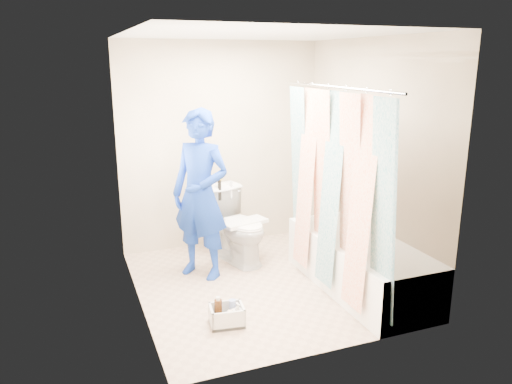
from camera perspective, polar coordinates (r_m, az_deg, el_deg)
name	(u,v)px	position (r m, az deg, el deg)	size (l,w,h in m)	color
floor	(262,284)	(5.10, 0.69, -10.46)	(2.60, 2.60, 0.00)	tan
ceiling	(263,34)	(4.61, 0.79, 17.61)	(2.40, 2.60, 0.02)	silver
wall_back	(221,146)	(5.91, -3.98, 5.30)	(2.40, 0.02, 2.40)	#C1B095
wall_front	(331,203)	(3.57, 8.54, -1.23)	(2.40, 0.02, 2.40)	#C1B095
wall_left	(133,178)	(4.41, -13.88, 1.60)	(0.02, 2.60, 2.40)	#C1B095
wall_right	(371,158)	(5.27, 12.97, 3.77)	(0.02, 2.60, 2.40)	#C1B095
bathtub	(359,263)	(5.01, 11.71, -7.91)	(0.70, 1.75, 0.50)	white
curtain_rod	(337,87)	(4.46, 9.22, 11.73)	(0.02, 0.02, 1.90)	silver
shower_curtain	(333,191)	(4.60, 8.74, 0.09)	(0.06, 1.75, 1.80)	white
toilet	(238,225)	(5.52, -2.12, -3.85)	(0.46, 0.80, 0.82)	white
tank_lid	(244,222)	(5.39, -1.33, -3.49)	(0.50, 0.22, 0.04)	white
tank_internals	(223,187)	(5.55, -3.83, 0.53)	(0.20, 0.09, 0.27)	black
plumber	(200,195)	(5.05, -6.37, -0.32)	(0.63, 0.41, 1.73)	navy
cleaning_caddy	(228,316)	(4.36, -3.23, -13.96)	(0.31, 0.26, 0.22)	silver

